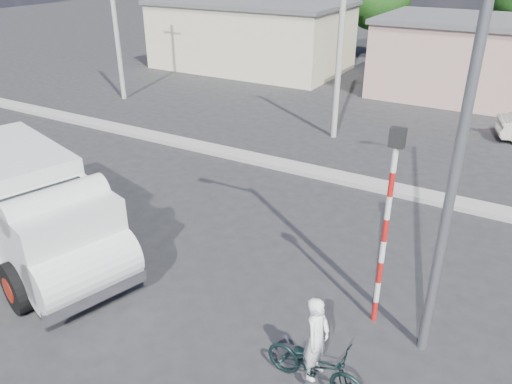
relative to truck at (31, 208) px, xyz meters
The scene contains 9 objects.
ground_plane 5.24m from the truck, ahead, with size 120.00×120.00×0.00m, color #272729.
median 9.98m from the truck, 59.60° to the left, with size 40.00×0.80×0.16m, color #99968E.
truck is the anchor object (origin of this frame).
bicycle 7.88m from the truck, ahead, with size 0.68×1.95×1.02m, color black.
cyclist 7.85m from the truck, ahead, with size 0.60×0.40×1.66m, color white.
traffic_pole 8.52m from the truck, 13.85° to the left, with size 0.28×0.18×4.36m.
streetlight 9.92m from the truck, 10.67° to the left, with size 2.34×0.22×9.00m.
building_row 23.34m from the truck, 74.85° to the left, with size 37.80×7.30×4.44m.
utility_poles 15.21m from the truck, 56.62° to the left, with size 35.40×0.24×8.00m.
Camera 1 is at (5.25, -7.13, 7.25)m, focal length 35.00 mm.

